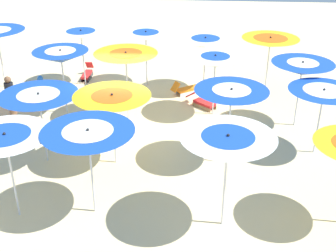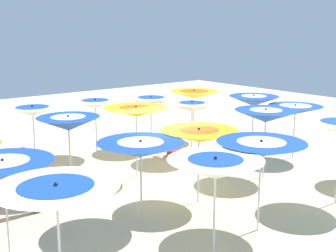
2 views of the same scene
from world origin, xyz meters
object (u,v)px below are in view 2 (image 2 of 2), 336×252
Objects in this scene: beach_umbrella_14 at (3,169)px; lounger_2 at (175,151)px; beach_umbrella_6 at (192,107)px; beach_umbrella_2 at (95,104)px; beach_umbrella_8 at (68,123)px; beach_umbrella_10 at (295,110)px; beach_umbrella_1 at (151,102)px; beachgoer_0 at (35,181)px; beach_umbrella_11 at (266,116)px; beach_umbrella_12 at (199,136)px; beach_umbrella_7 at (136,112)px; beach_umbrella_0 at (194,95)px; beach_umbrella_3 at (33,111)px; lounger_1 at (26,160)px; lounger_0 at (144,148)px; beach_umbrella_17 at (261,149)px; beach_umbrella_19 at (57,197)px; beach_umbrella_18 at (215,168)px; beach_umbrella_13 at (141,149)px; beach_umbrella_5 at (254,101)px.

lounger_2 is at bearing 114.68° from beach_umbrella_14.
beach_umbrella_2 is at bearing -134.14° from beach_umbrella_6.
beach_umbrella_10 is at bearing 75.14° from beach_umbrella_8.
beach_umbrella_8 is 4.11m from beach_umbrella_14.
beach_umbrella_1 is 7.51m from beachgoer_0.
beach_umbrella_8 is at bearing -63.96° from beach_umbrella_1.
beach_umbrella_1 is at bearing -172.54° from beach_umbrella_11.
beach_umbrella_12 is (6.18, -0.21, -0.10)m from beach_umbrella_2.
beach_umbrella_7 reaches higher than beach_umbrella_8.
beach_umbrella_0 is 7.49m from beach_umbrella_3.
lounger_0 is at bearing 71.40° from lounger_1.
beach_umbrella_7 is 1.05× the size of beach_umbrella_17.
beach_umbrella_1 is at bearing 128.30° from lounger_2.
lounger_0 is at bearing 136.01° from beach_umbrella_19.
beach_umbrella_11 is at bearing 101.27° from beachgoer_0.
beach_umbrella_10 is at bearing 114.61° from beach_umbrella_18.
lounger_0 is at bearing -164.55° from beach_umbrella_11.
beach_umbrella_2 is 3.91m from beach_umbrella_8.
beach_umbrella_6 is 0.97× the size of beach_umbrella_18.
beach_umbrella_2 is 1.02× the size of beach_umbrella_13.
lounger_0 is at bearing 157.76° from lounger_2.
beach_umbrella_1 reaches higher than beach_umbrella_13.
beach_umbrella_3 is 1.00× the size of beach_umbrella_18.
beach_umbrella_7 is at bearing -44.32° from beach_umbrella_1.
beach_umbrella_19 is (3.35, -11.48, 0.27)m from beach_umbrella_10.
beach_umbrella_10 is 1.23× the size of beachgoer_0.
beach_umbrella_17 is (5.61, 2.29, -0.01)m from beach_umbrella_8.
beach_umbrella_3 is 9.80m from beach_umbrella_10.
beach_umbrella_1 is at bearing 123.32° from beach_umbrella_14.
beach_umbrella_19 reaches higher than lounger_2.
beach_umbrella_6 is at bearing 45.86° from beach_umbrella_2.
beach_umbrella_19 reaches higher than beach_umbrella_6.
beach_umbrella_11 reaches higher than lounger_1.
lounger_1 is (-5.71, -8.51, -1.73)m from beach_umbrella_10.
beach_umbrella_13 is (0.05, -2.08, -0.03)m from beach_umbrella_12.
beach_umbrella_3 reaches higher than beach_umbrella_5.
beach_umbrella_3 is at bearing -177.06° from beach_umbrella_13.
beach_umbrella_6 is at bearing 100.47° from beach_umbrella_7.
beach_umbrella_13 is 0.92× the size of beach_umbrella_19.
beach_umbrella_17 is (2.80, 5.29, 0.14)m from beach_umbrella_14.
beach_umbrella_2 is 1.02× the size of beach_umbrella_6.
beach_umbrella_2 is 1.32× the size of beachgoer_0.
beach_umbrella_13 is (5.77, -4.67, -0.02)m from beach_umbrella_1.
beach_umbrella_8 is at bearing -174.38° from beach_umbrella_13.
beach_umbrella_1 is 8.50m from beach_umbrella_17.
beach_umbrella_2 is 5.86m from beachgoer_0.
beach_umbrella_1 is at bearing 135.68° from beach_umbrella_7.
beach_umbrella_0 is 2.50m from beach_umbrella_1.
beach_umbrella_10 is at bearing 51.13° from beach_umbrella_6.
lounger_1 is at bearing -165.43° from beach_umbrella_17.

